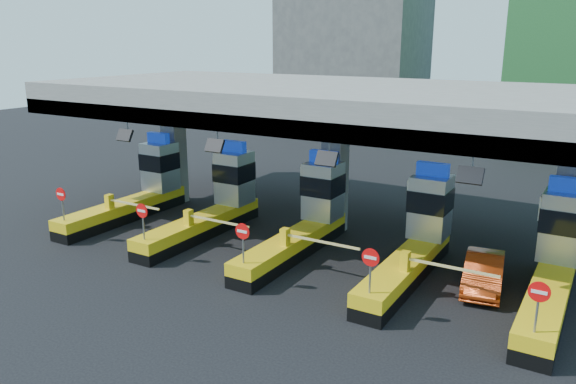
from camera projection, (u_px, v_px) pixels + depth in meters
The scene contains 9 objects.
ground at pixel (304, 250), 24.83m from camera, with size 120.00×120.00×0.00m, color black.
toll_canopy at pixel (335, 104), 25.61m from camera, with size 28.00×12.09×7.00m.
toll_lane_far_left at pixel (141, 188), 29.61m from camera, with size 4.43×8.00×4.16m.
toll_lane_left at pixel (217, 202), 27.15m from camera, with size 4.43×8.00×4.16m.
toll_lane_center at pixel (307, 218), 24.70m from camera, with size 4.43×8.00×4.16m.
toll_lane_right at pixel (418, 238), 22.24m from camera, with size 4.43×8.00×4.16m.
toll_lane_far_right at pixel (555, 262), 19.79m from camera, with size 4.43×8.00×4.16m.
bg_building_concrete at pixel (354, 40), 59.26m from camera, with size 14.00×10.00×18.00m, color #4C4C49.
red_car at pixel (484, 272), 20.84m from camera, with size 1.35×3.88×1.28m, color #A2310C.
Camera 1 is at (11.25, -20.41, 8.97)m, focal length 35.00 mm.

